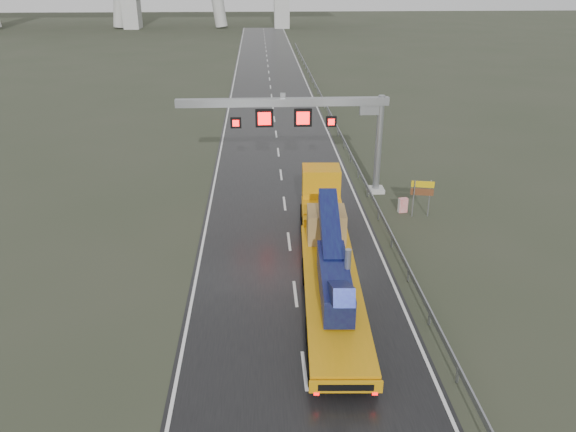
{
  "coord_description": "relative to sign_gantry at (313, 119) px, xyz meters",
  "views": [
    {
      "loc": [
        -1.66,
        -20.62,
        15.41
      ],
      "look_at": [
        -0.23,
        6.7,
        3.2
      ],
      "focal_mm": 35.0,
      "sensor_mm": 36.0,
      "label": 1
    }
  ],
  "objects": [
    {
      "name": "striped_barrier",
      "position": [
        5.9,
        -3.87,
        -5.1
      ],
      "size": [
        0.65,
        0.42,
        1.02
      ],
      "primitive_type": "cube",
      "rotation": [
        0.0,
        0.0,
        0.18
      ],
      "color": "red",
      "rests_on": "ground"
    },
    {
      "name": "road",
      "position": [
        -2.1,
        22.01,
        -5.6
      ],
      "size": [
        11.0,
        200.0,
        0.02
      ],
      "primitive_type": "cube",
      "color": "black",
      "rests_on": "ground"
    },
    {
      "name": "guardrail",
      "position": [
        4.0,
        12.01,
        -4.91
      ],
      "size": [
        0.2,
        140.0,
        1.4
      ],
      "primitive_type": null,
      "color": "gray",
      "rests_on": "ground"
    },
    {
      "name": "ground",
      "position": [
        -2.1,
        -17.99,
        -5.61
      ],
      "size": [
        400.0,
        400.0,
        0.0
      ],
      "primitive_type": "plane",
      "color": "#2E3525",
      "rests_on": "ground"
    },
    {
      "name": "sign_gantry",
      "position": [
        0.0,
        0.0,
        0.0
      ],
      "size": [
        14.9,
        1.2,
        7.42
      ],
      "color": "beige",
      "rests_on": "ground"
    },
    {
      "name": "heavy_haul_truck",
      "position": [
        -0.16,
        -11.2,
        -3.93
      ],
      "size": [
        3.59,
        18.58,
        4.34
      ],
      "rotation": [
        0.0,
        0.0,
        -0.05
      ],
      "color": "orange",
      "rests_on": "ground"
    },
    {
      "name": "exit_sign_pair",
      "position": [
        6.9,
        -4.63,
        -3.82
      ],
      "size": [
        1.48,
        0.36,
        2.56
      ],
      "rotation": [
        0.0,
        0.0,
        -0.2
      ],
      "color": "gray",
      "rests_on": "ground"
    }
  ]
}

